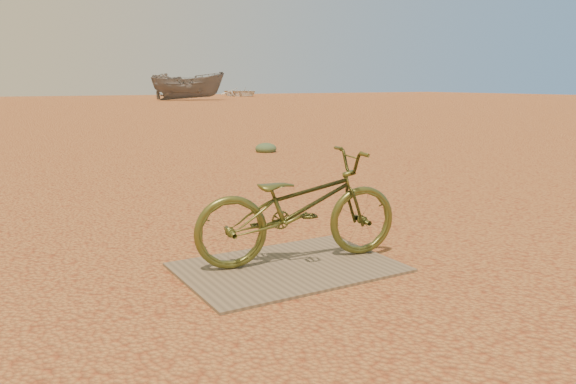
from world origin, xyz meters
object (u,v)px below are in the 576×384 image
bicycle (299,207)px  boat_far_right (241,92)px  plywood_board (288,267)px  boat_mid_right (188,86)px

bicycle → boat_far_right: size_ratio=0.39×
bicycle → boat_far_right: (23.03, 49.20, -0.02)m
plywood_board → boat_mid_right: (14.03, 39.99, 1.11)m
bicycle → boat_far_right: bearing=-15.4°
bicycle → boat_mid_right: 42.25m
plywood_board → boat_mid_right: size_ratio=0.28×
plywood_board → boat_far_right: (23.18, 49.29, 0.43)m
boat_far_right → boat_mid_right: bearing=-149.1°
plywood_board → boat_mid_right: boat_mid_right is taller
plywood_board → boat_far_right: size_ratio=0.38×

